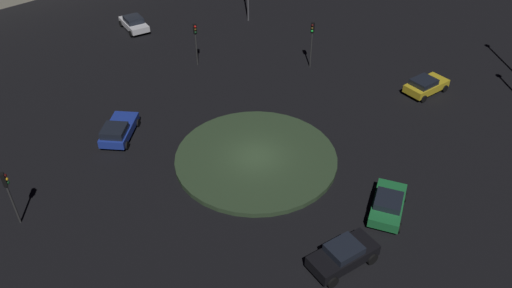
% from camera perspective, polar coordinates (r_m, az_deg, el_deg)
% --- Properties ---
extents(ground_plane, '(117.17, 117.17, 0.00)m').
position_cam_1_polar(ground_plane, '(35.96, 0.00, -1.79)').
color(ground_plane, black).
extents(roundabout_island, '(11.46, 11.46, 0.34)m').
position_cam_1_polar(roundabout_island, '(35.86, 0.00, -1.58)').
color(roundabout_island, '#2D4228').
rests_on(roundabout_island, ground_plane).
extents(car_green, '(4.24, 3.89, 1.34)m').
position_cam_1_polar(car_green, '(32.61, 14.61, -6.57)').
color(car_green, '#1E7238').
rests_on(car_green, ground_plane).
extents(car_white, '(2.10, 4.13, 1.41)m').
position_cam_1_polar(car_white, '(55.84, -13.57, 13.08)').
color(car_white, white).
rests_on(car_white, ground_plane).
extents(car_yellow, '(4.02, 2.33, 1.41)m').
position_cam_1_polar(car_yellow, '(45.39, 18.54, 6.30)').
color(car_yellow, gold).
rests_on(car_yellow, ground_plane).
extents(car_blue, '(3.92, 4.35, 1.46)m').
position_cam_1_polar(car_blue, '(38.96, -15.23, 1.52)').
color(car_blue, '#1E38A5').
rests_on(car_blue, ground_plane).
extents(car_black, '(4.06, 2.06, 1.49)m').
position_cam_1_polar(car_black, '(29.10, 9.78, -12.18)').
color(car_black, black).
rests_on(car_black, ground_plane).
extents(traffic_light_east, '(0.37, 0.33, 3.92)m').
position_cam_1_polar(traffic_light_east, '(32.85, -26.14, -4.49)').
color(traffic_light_east, '#2D2D2D').
rests_on(traffic_light_east, ground_plane).
extents(traffic_light_southwest, '(0.39, 0.38, 4.34)m').
position_cam_1_polar(traffic_light_southwest, '(46.26, 6.31, 11.96)').
color(traffic_light_southwest, '#2D2D2D').
rests_on(traffic_light_southwest, ground_plane).
extents(traffic_light_south, '(0.34, 0.38, 4.01)m').
position_cam_1_polar(traffic_light_south, '(46.80, -6.81, 11.94)').
color(traffic_light_south, '#2D2D2D').
rests_on(traffic_light_south, ground_plane).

